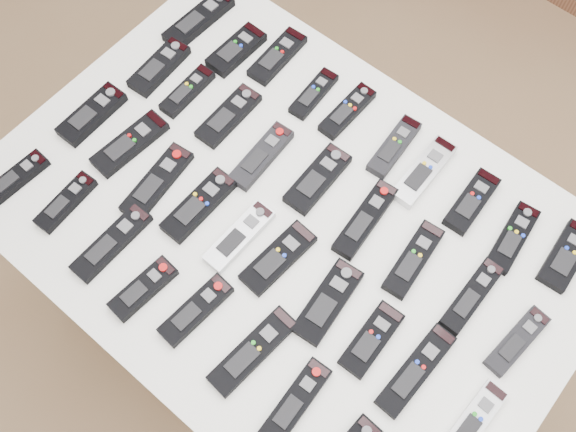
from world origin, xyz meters
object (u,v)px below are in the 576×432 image
Objects in this scene: remote_4 at (347,111)px; remote_20 at (130,144)px; remote_17 at (472,296)px; remote_8 at (513,238)px; table at (288,231)px; remote_23 at (239,236)px; remote_28 at (473,421)px; remote_32 at (143,289)px; remote_0 at (199,20)px; remote_5 at (394,147)px; remote_11 at (187,91)px; remote_19 at (92,114)px; remote_9 at (566,256)px; remote_13 at (262,156)px; remote_14 at (318,179)px; remote_31 at (112,243)px; remote_15 at (365,219)px; remote_3 at (314,94)px; remote_33 at (196,310)px; remote_34 at (253,351)px; remote_6 at (424,172)px; remote_24 at (278,258)px; remote_10 at (159,67)px; remote_2 at (277,56)px; remote_1 at (236,50)px; remote_21 at (157,182)px; remote_25 at (328,302)px; remote_29 at (17,178)px; remote_27 at (416,370)px; remote_16 at (413,259)px; remote_12 at (229,116)px; remote_35 at (296,402)px; remote_30 at (66,202)px; remote_7 at (472,202)px; remote_22 at (199,205)px.

remote_4 is 0.50m from remote_20.
remote_8 is at bearing 90.94° from remote_17.
remote_23 is at bearing -117.65° from table.
remote_17 and remote_28 have the same top height.
remote_17 is 1.18× the size of remote_32.
remote_0 is 0.58m from remote_5.
remote_11 is 0.92× the size of remote_28.
remote_19 reaches higher than remote_4.
remote_13 is at bearing -164.75° from remote_9.
remote_14 is at bearing 11.72° from remote_13.
remote_20 is 0.96× the size of remote_31.
remote_3 is at bearing 142.51° from remote_15.
remote_14 is at bearing 94.09° from remote_33.
remote_14 reaches higher than remote_34.
remote_24 is at bearing -108.70° from remote_6.
remote_10 reaches higher than remote_31.
remote_3 is at bearing -15.01° from remote_2.
remote_19 is at bearing -125.40° from remote_11.
remote_4 is at bearing 39.57° from remote_19.
remote_2 is 0.23m from remote_11.
remote_1 is at bearing 168.00° from remote_17.
remote_21 is 0.32m from remote_24.
remote_20 and remote_34 have the same top height.
remote_11 is at bearing -147.90° from remote_4.
remote_13 reaches higher than remote_24.
remote_17 is 0.98× the size of remote_25.
remote_19 reaches higher than remote_17.
remote_24 is 0.60m from remote_29.
remote_11 is at bearing 127.74° from remote_32.
remote_2 is at bearing 63.82° from remote_11.
remote_29 and remote_34 have the same top height.
remote_5 and remote_6 have the same top height.
remote_2 is 0.14m from remote_3.
remote_14 reaches higher than table.
remote_19 is (-1.00, -0.39, 0.00)m from remote_9.
remote_2 is (0.09, 0.05, -0.00)m from remote_1.
remote_15 reaches higher than remote_27.
remote_5 reaches higher than remote_4.
remote_29 is at bearing -158.35° from remote_16.
remote_12 is at bearing 2.91° from remote_11.
remote_5 is at bearing 128.70° from remote_16.
remote_10 is 0.61m from remote_15.
remote_3 is at bearing 122.80° from remote_35.
remote_33 and remote_35 have the same top height.
remote_11 is 1.00× the size of remote_30.
remote_4 is 1.02× the size of remote_7.
remote_13 is 0.96× the size of remote_22.
remote_0 is 0.95m from remote_35.
remote_32 is at bearing -137.93° from remote_8.
remote_19 reaches higher than remote_3.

